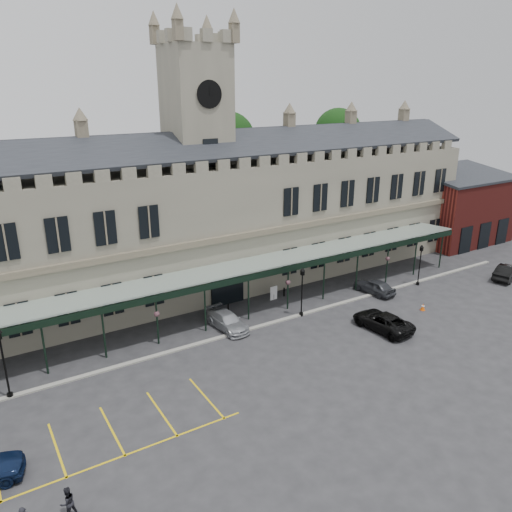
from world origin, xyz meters
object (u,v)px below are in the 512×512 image
clock_tower (198,151)px  person_b (68,502)px  lamp_post_mid (302,288)px  car_van (383,321)px  car_right_a (374,286)px  sign_board (274,293)px  car_taxi (227,321)px  lamp_post_right (420,261)px  traffic_cone (423,307)px  lamp_post_left (3,357)px  station_building (201,222)px  car_right_b (507,272)px

clock_tower → person_b: 30.56m
lamp_post_mid → car_van: lamp_post_mid is taller
person_b → car_right_a: bearing=-175.7°
car_right_a → person_b: person_b is taller
sign_board → car_taxi: bearing=-158.9°
lamp_post_right → traffic_cone: bearing=-134.6°
lamp_post_mid → car_taxi: 6.89m
lamp_post_mid → car_taxi: bearing=169.1°
sign_board → car_right_a: car_right_a is taller
lamp_post_mid → lamp_post_right: (13.99, -0.39, -0.13)m
clock_tower → lamp_post_mid: 15.48m
lamp_post_left → traffic_cone: bearing=-8.4°
station_building → lamp_post_mid: 11.94m
lamp_post_mid → car_taxi: size_ratio=0.97×
lamp_post_left → car_taxi: size_ratio=1.08×
clock_tower → traffic_cone: (13.93, -15.28, -12.81)m
lamp_post_mid → car_van: (4.09, -5.44, -1.89)m
car_right_b → sign_board: bearing=54.2°
car_van → car_right_a: car_van is taller
station_building → car_taxi: station_building is taller
lamp_post_right → traffic_cone: 6.42m
station_building → car_van: size_ratio=11.64×
car_taxi → lamp_post_left: bearing=179.6°
traffic_cone → person_b: size_ratio=0.41×
traffic_cone → sign_board: size_ratio=0.47×
lamp_post_right → car_van: 11.25m
clock_tower → car_right_b: size_ratio=5.35×
station_building → lamp_post_left: (-18.56, -10.39, -3.56)m
station_building → lamp_post_left: bearing=-150.8°
clock_tower → traffic_cone: clock_tower is taller
lamp_post_right → sign_board: bearing=162.4°
lamp_post_right → sign_board: lamp_post_right is taller
station_building → person_b: size_ratio=39.52×
lamp_post_right → sign_board: (-14.12, 4.47, -1.84)m
sign_board → car_right_a: size_ratio=0.32×
lamp_post_mid → car_right_b: lamp_post_mid is taller
lamp_post_left → car_van: lamp_post_left is taller
clock_tower → car_right_a: clock_tower is taller
clock_tower → lamp_post_mid: clock_tower is taller
sign_board → station_building: bearing=119.4°
lamp_post_left → person_b: (1.18, -11.42, -2.15)m
station_building → car_right_b: station_building is taller
car_van → clock_tower: bearing=-68.1°
traffic_cone → car_van: car_van is taller
station_building → car_taxi: (-2.31, -9.24, -5.81)m
sign_board → car_right_a: (8.95, -3.72, 0.07)m
traffic_cone → sign_board: bearing=138.4°
lamp_post_mid → lamp_post_right: bearing=-1.6°
lamp_post_right → station_building: bearing=149.1°
station_building → traffic_cone: station_building is taller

